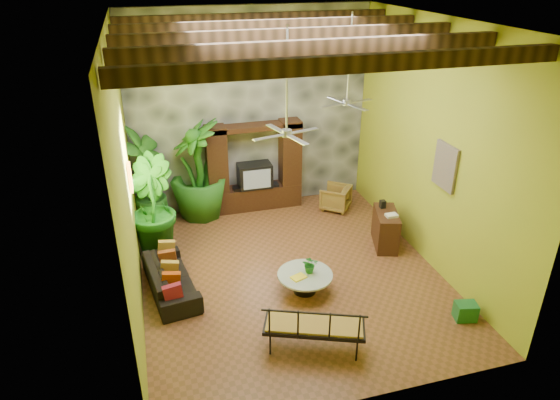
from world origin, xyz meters
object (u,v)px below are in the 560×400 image
object	(u,v)px
entertainment_center	(254,173)
sofa	(170,278)
tall_plant_c	(198,169)
iron_bench	(316,326)
ceiling_fan_back	(348,93)
tall_plant_a	(147,178)
green_bin	(466,311)
ceiling_fan_front	(287,122)
coffee_table	(305,280)
wicker_armchair	(335,198)
tall_plant_b	(151,207)
side_console	(386,229)

from	to	relation	value
entertainment_center	sofa	distance (m)	4.00
tall_plant_c	iron_bench	bearing A→B (deg)	-77.87
ceiling_fan_back	sofa	bearing A→B (deg)	-163.81
sofa	tall_plant_a	distance (m)	3.04
ceiling_fan_back	green_bin	bearing A→B (deg)	-73.32
ceiling_fan_front	green_bin	size ratio (longest dim) A/B	4.90
ceiling_fan_back	sofa	world-z (taller)	ceiling_fan_back
tall_plant_a	coffee_table	world-z (taller)	tall_plant_a
ceiling_fan_front	tall_plant_c	world-z (taller)	ceiling_fan_front
wicker_armchair	iron_bench	xyz separation A→B (m)	(-2.25, -4.82, 0.21)
tall_plant_b	entertainment_center	bearing A→B (deg)	29.60
ceiling_fan_front	tall_plant_b	xyz separation A→B (m)	(-2.45, 2.03, -2.29)
iron_bench	side_console	size ratio (longest dim) A/B	1.70
green_bin	ceiling_fan_back	bearing A→B (deg)	106.68
entertainment_center	wicker_armchair	bearing A→B (deg)	-18.22
entertainment_center	green_bin	distance (m)	6.10
ceiling_fan_front	iron_bench	distance (m)	3.47
tall_plant_a	tall_plant_b	size ratio (longest dim) A/B	1.12
ceiling_fan_front	side_console	distance (m)	4.07
entertainment_center	iron_bench	distance (m)	5.50
wicker_armchair	side_console	world-z (taller)	side_console
entertainment_center	tall_plant_b	distance (m)	3.05
ceiling_fan_back	tall_plant_b	bearing A→B (deg)	174.21
ceiling_fan_front	iron_bench	world-z (taller)	ceiling_fan_front
sofa	tall_plant_a	world-z (taller)	tall_plant_a
entertainment_center	tall_plant_c	world-z (taller)	tall_plant_c
ceiling_fan_back	sofa	distance (m)	5.23
coffee_table	side_console	size ratio (longest dim) A/B	1.05
sofa	coffee_table	world-z (taller)	sofa
ceiling_fan_front	sofa	size ratio (longest dim) A/B	0.94
side_console	tall_plant_c	bearing A→B (deg)	163.40
wicker_armchair	tall_plant_b	xyz separation A→B (m)	(-4.65, -0.85, 0.79)
coffee_table	iron_bench	bearing A→B (deg)	-102.44
ceiling_fan_front	green_bin	world-z (taller)	ceiling_fan_front
wicker_armchair	sofa	bearing A→B (deg)	-22.17
entertainment_center	side_console	xyz separation A→B (m)	(2.42, -2.66, -0.55)
sofa	wicker_armchair	xyz separation A→B (m)	(4.43, 2.45, 0.03)
ceiling_fan_front	green_bin	bearing A→B (deg)	-33.75
tall_plant_c	side_console	xyz separation A→B (m)	(3.84, -2.60, -0.85)
sofa	tall_plant_b	bearing A→B (deg)	-0.40
tall_plant_b	tall_plant_c	distance (m)	1.90
entertainment_center	coffee_table	size ratio (longest dim) A/B	2.21
tall_plant_a	side_console	size ratio (longest dim) A/B	2.41
ceiling_fan_front	sofa	xyz separation A→B (m)	(-2.23, 0.43, -3.11)
iron_bench	tall_plant_c	bearing A→B (deg)	123.97
coffee_table	iron_bench	size ratio (longest dim) A/B	0.62
iron_bench	coffee_table	bearing A→B (deg)	99.40
wicker_armchair	coffee_table	size ratio (longest dim) A/B	0.65
green_bin	tall_plant_c	bearing A→B (deg)	127.14
coffee_table	ceiling_fan_front	bearing A→B (deg)	134.31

